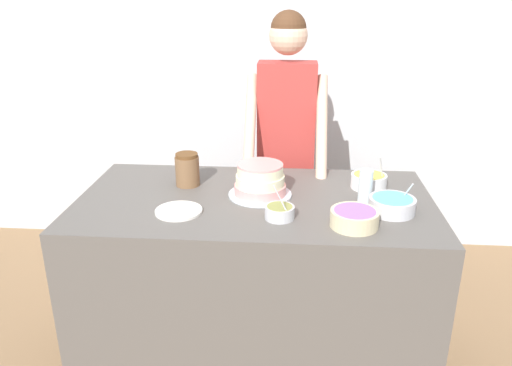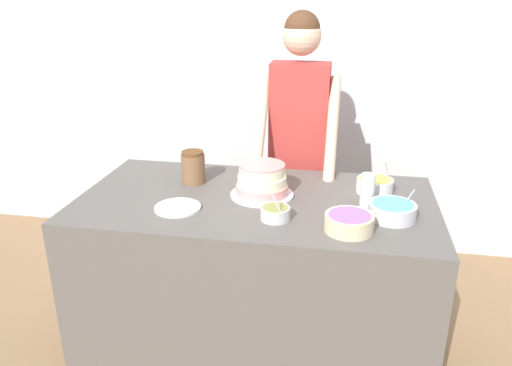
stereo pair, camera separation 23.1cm
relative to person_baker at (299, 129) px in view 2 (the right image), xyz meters
The scene contains 11 objects.
wall_back 0.83m from the person_baker, 99.45° to the left, with size 10.00×0.05×2.60m.
counter 0.93m from the person_baker, 101.57° to the right, with size 1.71×0.90×0.95m.
person_baker is the anchor object (origin of this frame).
cake 0.63m from the person_baker, 100.29° to the right, with size 0.31×0.31×0.16m.
frosting_bowl_blue 0.92m from the person_baker, 57.01° to the right, with size 0.21×0.21×0.14m.
frosting_bowl_yellow 0.65m from the person_baker, 47.25° to the right, with size 0.18×0.18×0.19m.
frosting_bowl_olive 0.88m from the person_baker, 90.48° to the right, with size 0.13×0.13×0.18m.
frosting_bowl_purple 0.98m from the person_baker, 71.35° to the right, with size 0.21×0.21×0.07m.
drinking_glass 0.76m from the person_baker, 59.02° to the right, with size 0.07×0.07×0.16m.
ceramic_plate 0.98m from the person_baker, 119.01° to the right, with size 0.21×0.21×0.01m.
stoneware_jar 0.71m from the person_baker, 134.55° to the right, with size 0.12×0.12×0.17m.
Camera 2 is at (0.41, -1.73, 1.89)m, focal length 35.00 mm.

